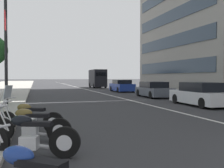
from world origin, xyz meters
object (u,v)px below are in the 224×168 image
object	(u,v)px
motorcycle_nearest_camera	(29,127)
delivery_van_ahead	(97,78)
car_mid_block_traffic	(122,86)
motorcycle_under_tarp	(28,138)
car_following_behind	(154,90)
street_lamp_with_banners	(11,20)
car_approaching_light	(201,95)
motorcycle_by_sign_pole	(28,118)

from	to	relation	value
motorcycle_nearest_camera	delivery_van_ahead	bearing A→B (deg)	-88.81
delivery_van_ahead	car_mid_block_traffic	bearing A→B (deg)	-178.03
motorcycle_under_tarp	delivery_van_ahead	size ratio (longest dim) A/B	0.38
car_mid_block_traffic	car_following_behind	bearing A→B (deg)	-179.46
car_following_behind	street_lamp_with_banners	xyz separation A→B (m)	(-4.18, 11.11, 4.42)
street_lamp_with_banners	car_mid_block_traffic	bearing A→B (deg)	-40.67
car_approaching_light	car_mid_block_traffic	distance (m)	15.60
car_approaching_light	delivery_van_ahead	bearing A→B (deg)	1.65
car_following_behind	car_mid_block_traffic	distance (m)	8.72
motorcycle_by_sign_pole	street_lamp_with_banners	xyz separation A→B (m)	(7.96, 1.12, 4.62)
motorcycle_under_tarp	motorcycle_by_sign_pole	distance (m)	2.76
motorcycle_under_tarp	motorcycle_by_sign_pole	world-z (taller)	motorcycle_by_sign_pole
motorcycle_by_sign_pole	car_mid_block_traffic	bearing A→B (deg)	-92.90
motorcycle_under_tarp	car_approaching_light	size ratio (longest dim) A/B	0.46
motorcycle_by_sign_pole	car_following_behind	distance (m)	15.73
motorcycle_nearest_camera	car_approaching_light	size ratio (longest dim) A/B	0.46
car_approaching_light	car_mid_block_traffic	size ratio (longest dim) A/B	1.07
car_following_behind	car_mid_block_traffic	bearing A→B (deg)	2.00
delivery_van_ahead	street_lamp_with_banners	bearing A→B (deg)	158.34
car_mid_block_traffic	motorcycle_by_sign_pole	bearing A→B (deg)	154.84
motorcycle_under_tarp	car_approaching_light	world-z (taller)	car_approaching_light
car_following_behind	delivery_van_ahead	world-z (taller)	delivery_van_ahead
motorcycle_by_sign_pole	car_approaching_light	world-z (taller)	motorcycle_by_sign_pole
motorcycle_by_sign_pole	street_lamp_with_banners	size ratio (longest dim) A/B	0.25
car_following_behind	car_mid_block_traffic	xyz separation A→B (m)	(8.72, 0.03, 0.03)
motorcycle_nearest_camera	street_lamp_with_banners	xyz separation A→B (m)	(9.36, 1.19, 4.64)
car_mid_block_traffic	street_lamp_with_banners	world-z (taller)	street_lamp_with_banners
street_lamp_with_banners	motorcycle_nearest_camera	bearing A→B (deg)	-172.78
delivery_van_ahead	car_approaching_light	bearing A→B (deg)	-178.23
motorcycle_nearest_camera	delivery_van_ahead	size ratio (longest dim) A/B	0.38
motorcycle_nearest_camera	car_approaching_light	xyz separation A→B (m)	(6.67, -9.85, 0.25)
car_approaching_light	street_lamp_with_banners	distance (m)	12.18
motorcycle_nearest_camera	motorcycle_by_sign_pole	distance (m)	1.41
motorcycle_by_sign_pole	car_approaching_light	bearing A→B (deg)	-129.41
car_approaching_light	car_following_behind	xyz separation A→B (m)	(6.88, -0.08, -0.04)
car_following_behind	delivery_van_ahead	xyz separation A→B (m)	(21.28, 0.06, 0.90)
motorcycle_nearest_camera	car_following_behind	size ratio (longest dim) A/B	0.48
motorcycle_under_tarp	car_mid_block_traffic	size ratio (longest dim) A/B	0.49
street_lamp_with_banners	car_approaching_light	bearing A→B (deg)	-103.73
motorcycle_by_sign_pole	delivery_van_ahead	bearing A→B (deg)	-83.92
motorcycle_under_tarp	car_following_behind	distance (m)	17.90
car_approaching_light	motorcycle_nearest_camera	bearing A→B (deg)	125.78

